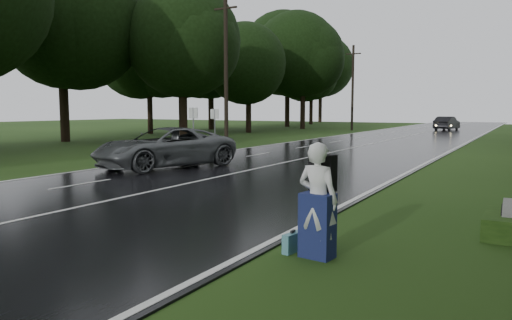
{
  "coord_description": "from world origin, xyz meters",
  "views": [
    {
      "loc": [
        9.99,
        -8.81,
        2.55
      ],
      "look_at": [
        3.22,
        2.91,
        1.1
      ],
      "focal_mm": 33.64,
      "sensor_mm": 36.0,
      "label": 1
    }
  ],
  "objects": [
    {
      "name": "road_sign_a",
      "position": [
        -7.2,
        13.65,
        0.0
      ],
      "size": [
        0.63,
        0.1,
        2.61
      ],
      "primitive_type": null,
      "color": "white",
      "rests_on": "ground"
    },
    {
      "name": "road_sign_b",
      "position": [
        -7.2,
        15.82,
        0.0
      ],
      "size": [
        0.61,
        0.1,
        2.52
      ],
      "primitive_type": null,
      "color": "white",
      "rests_on": "ground"
    },
    {
      "name": "tree_left_e",
      "position": [
        -16.48,
        35.47,
        0.0
      ],
      "size": [
        7.79,
        7.79,
        12.16
      ],
      "primitive_type": null,
      "color": "black",
      "rests_on": "ground"
    },
    {
      "name": "ground",
      "position": [
        0.0,
        0.0,
        0.0
      ],
      "size": [
        160.0,
        160.0,
        0.0
      ],
      "primitive_type": "plane",
      "color": "#223E12",
      "rests_on": "ground"
    },
    {
      "name": "suitcase",
      "position": [
        6.38,
        -1.25,
        0.17
      ],
      "size": [
        0.21,
        0.5,
        0.35
      ],
      "primitive_type": "cube",
      "rotation": [
        0.0,
        0.0,
        6.14
      ],
      "color": "teal",
      "rests_on": "ground"
    },
    {
      "name": "tree_left_f",
      "position": [
        -15.2,
        46.62,
        0.0
      ],
      "size": [
        10.07,
        10.07,
        15.74
      ],
      "primitive_type": null,
      "color": "black",
      "rests_on": "ground"
    },
    {
      "name": "lane_center",
      "position": [
        0.0,
        20.0,
        0.04
      ],
      "size": [
        0.12,
        140.0,
        0.01
      ],
      "primitive_type": "cube",
      "color": "silver",
      "rests_on": "road"
    },
    {
      "name": "road",
      "position": [
        0.0,
        20.0,
        0.02
      ],
      "size": [
        12.0,
        140.0,
        0.04
      ],
      "primitive_type": "cube",
      "color": "black",
      "rests_on": "ground"
    },
    {
      "name": "grey_car",
      "position": [
        -3.64,
        6.97,
        0.9
      ],
      "size": [
        4.59,
        6.74,
        1.71
      ],
      "primitive_type": "imported",
      "rotation": [
        0.0,
        0.0,
        5.97
      ],
      "color": "#525758",
      "rests_on": "road"
    },
    {
      "name": "utility_pole_mid",
      "position": [
        -8.5,
        19.09,
        0.0
      ],
      "size": [
        1.8,
        0.28,
        10.37
      ],
      "primitive_type": null,
      "color": "black",
      "rests_on": "ground"
    },
    {
      "name": "utility_pole_far",
      "position": [
        -8.5,
        45.88,
        0.0
      ],
      "size": [
        1.8,
        0.28,
        9.88
      ],
      "primitive_type": null,
      "color": "black",
      "rests_on": "ground"
    },
    {
      "name": "hitchhiker",
      "position": [
        6.88,
        -1.3,
        0.93
      ],
      "size": [
        0.78,
        0.72,
        2.0
      ],
      "color": "silver",
      "rests_on": "ground"
    },
    {
      "name": "tree_left_d",
      "position": [
        -13.65,
        20.79,
        0.0
      ],
      "size": [
        8.57,
        8.57,
        13.39
      ],
      "primitive_type": null,
      "color": "black",
      "rests_on": "ground"
    },
    {
      "name": "far_car",
      "position": [
        1.3,
        50.87,
        0.84
      ],
      "size": [
        2.38,
        5.05,
        1.6
      ],
      "primitive_type": "imported",
      "rotation": [
        0.0,
        0.0,
        3.0
      ],
      "color": "black",
      "rests_on": "road"
    }
  ]
}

